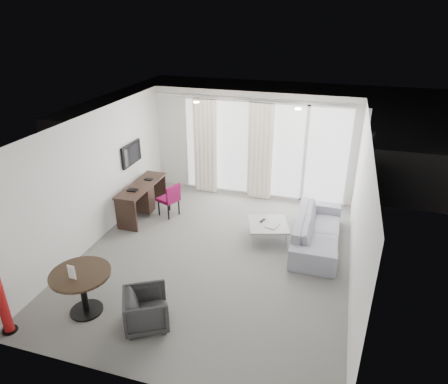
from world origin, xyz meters
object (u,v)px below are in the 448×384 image
(tub_armchair, at_px, (146,309))
(sofa, at_px, (317,230))
(red_lamp, at_px, (1,301))
(desk_chair, at_px, (168,199))
(rattan_chair_b, at_px, (328,165))
(round_table, at_px, (84,292))
(coffee_table, at_px, (268,231))
(rattan_chair_a, at_px, (286,157))
(desk, at_px, (143,200))

(tub_armchair, bearing_deg, sofa, -65.67)
(red_lamp, relative_size, sofa, 0.51)
(sofa, bearing_deg, desk_chair, 84.73)
(red_lamp, relative_size, tub_armchair, 1.73)
(sofa, height_order, rattan_chair_b, rattan_chair_b)
(round_table, height_order, red_lamp, red_lamp)
(coffee_table, bearing_deg, rattan_chair_a, 93.60)
(coffee_table, bearing_deg, desk_chair, 171.02)
(rattan_chair_a, relative_size, rattan_chair_b, 0.92)
(tub_armchair, relative_size, rattan_chair_b, 0.77)
(sofa, distance_m, rattan_chair_a, 4.08)
(rattan_chair_a, bearing_deg, desk_chair, -100.09)
(coffee_table, xyz_separation_m, rattan_chair_b, (0.97, 3.56, 0.24))
(rattan_chair_b, bearing_deg, desk, -145.46)
(desk_chair, distance_m, rattan_chair_b, 4.62)
(sofa, xyz_separation_m, rattan_chair_a, (-1.23, 3.89, 0.06))
(rattan_chair_b, bearing_deg, rattan_chair_a, 155.90)
(red_lamp, bearing_deg, desk, 86.66)
(coffee_table, xyz_separation_m, sofa, (0.98, 0.07, 0.15))
(coffee_table, distance_m, rattan_chair_b, 3.70)
(rattan_chair_a, bearing_deg, coffee_table, -65.66)
(coffee_table, relative_size, rattan_chair_b, 0.94)
(tub_armchair, bearing_deg, rattan_chair_b, -48.01)
(round_table, distance_m, rattan_chair_b, 7.32)
(desk, xyz_separation_m, tub_armchair, (1.69, -3.19, -0.08))
(round_table, xyz_separation_m, rattan_chair_a, (2.08, 6.94, 0.02))
(tub_armchair, distance_m, rattan_chair_b, 6.90)
(round_table, bearing_deg, tub_armchair, 0.39)
(coffee_table, bearing_deg, rattan_chair_b, 74.80)
(desk_chair, xyz_separation_m, red_lamp, (-0.80, -4.05, 0.17))
(red_lamp, xyz_separation_m, rattan_chair_b, (4.15, 7.23, -0.14))
(round_table, distance_m, rattan_chair_a, 7.24)
(desk, xyz_separation_m, sofa, (3.94, -0.15, -0.05))
(red_lamp, xyz_separation_m, tub_armchair, (1.92, 0.71, -0.27))
(tub_armchair, distance_m, coffee_table, 3.23)
(desk, bearing_deg, coffee_table, -4.26)
(desk, distance_m, rattan_chair_a, 4.62)
(desk_chair, height_order, coffee_table, desk_chair)
(desk_chair, bearing_deg, round_table, -65.38)
(round_table, distance_m, tub_armchair, 1.07)
(desk, xyz_separation_m, rattan_chair_b, (3.92, 3.34, 0.04))
(round_table, bearing_deg, sofa, 42.54)
(round_table, xyz_separation_m, tub_armchair, (1.07, 0.01, -0.07))
(desk, distance_m, desk_chair, 0.59)
(red_lamp, bearing_deg, tub_armchair, 20.17)
(round_table, distance_m, coffee_table, 3.79)
(red_lamp, bearing_deg, sofa, 41.90)
(round_table, bearing_deg, rattan_chair_b, 63.21)
(rattan_chair_a, bearing_deg, desk, -105.17)
(desk_chair, relative_size, red_lamp, 0.70)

